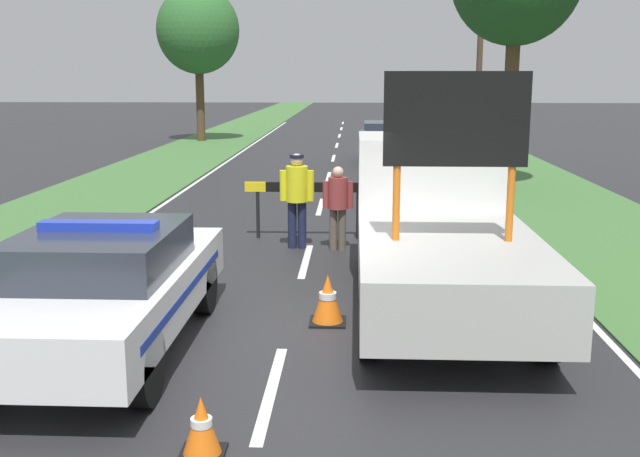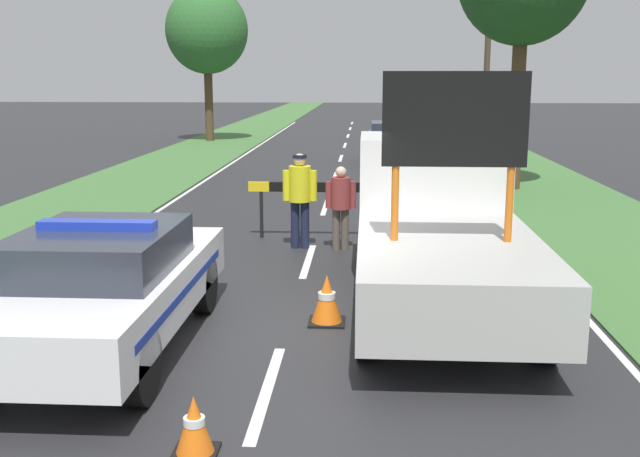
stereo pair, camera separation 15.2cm
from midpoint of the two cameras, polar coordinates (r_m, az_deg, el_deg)
The scene contains 17 objects.
ground_plane at distance 9.45m, azimuth -3.02°, elevation -7.91°, with size 160.00×160.00×0.00m, color #28282B.
lane_markings at distance 23.51m, azimuth 0.44°, elevation 3.90°, with size 7.93×56.90×0.01m.
grass_verge_left at distance 29.83m, azimuth -10.67°, elevation 5.36°, with size 3.86×120.00×0.03m.
grass_verge_right at distance 29.46m, azimuth 12.56°, elevation 5.21°, with size 3.86×120.00×0.03m.
police_car at distance 8.97m, azimuth -16.45°, elevation -4.21°, with size 1.88×4.77×1.56m.
work_truck at distance 10.62m, azimuth 8.57°, elevation 0.25°, with size 2.22×5.79×3.20m.
road_barrier at distance 14.58m, azimuth -1.24°, elevation 2.75°, with size 2.46×0.08×1.11m.
police_officer at distance 13.74m, azimuth -2.09°, elevation 2.77°, with size 0.63×0.40×1.76m.
pedestrian_civilian at distance 13.59m, azimuth 1.05°, elevation 2.08°, with size 0.55×0.35×1.54m.
traffic_cone_near_police at distance 6.57m, azimuth -9.69°, elevation -14.67°, with size 0.38×0.38×0.53m.
traffic_cone_centre_front at distance 12.03m, azimuth -12.99°, elevation -2.30°, with size 0.48×0.48×0.66m.
traffic_cone_near_truck at distance 9.68m, azimuth 0.14°, elevation -5.41°, with size 0.47×0.47×0.65m.
traffic_cone_behind_barrier at distance 14.86m, azimuth 4.21°, elevation 0.32°, with size 0.37×0.37×0.51m.
queued_car_van_white at distance 19.90m, azimuth 6.22°, elevation 4.74°, with size 1.89×4.51×1.49m.
queued_car_hatch_blue at distance 27.39m, azimuth 4.91°, elevation 6.64°, with size 1.83×4.61×1.51m.
roadside_tree_near_left at distance 36.99m, azimuth -9.40°, elevation 14.65°, with size 3.89×3.89×7.29m.
utility_pole at distance 26.37m, azimuth 11.91°, elevation 12.95°, with size 1.20×0.20×7.54m.
Camera 1 is at (0.83, -8.86, 3.15)m, focal length 42.00 mm.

